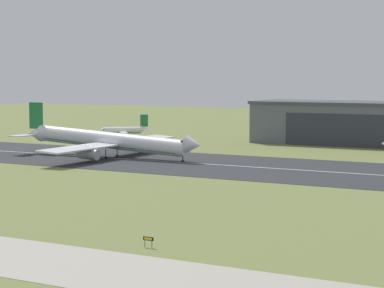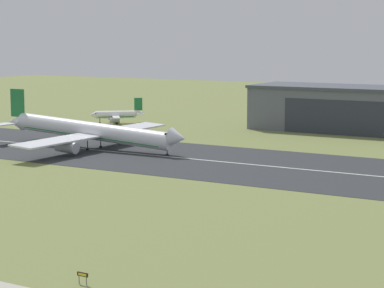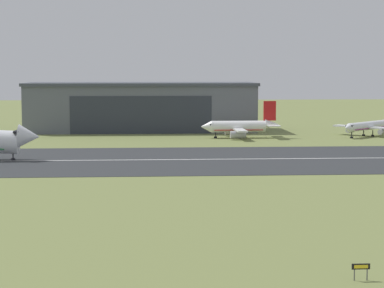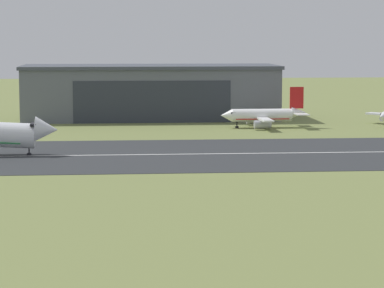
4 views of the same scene
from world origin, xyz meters
name	(u,v)px [view 1 (image 1 of 4)]	position (x,y,z in m)	size (l,w,h in m)	color
ground_plane	(252,218)	(0.00, 62.30, 0.00)	(741.92, 741.92, 0.00)	olive
runway_strip	(359,174)	(0.00, 124.60, 0.03)	(501.92, 47.43, 0.06)	#2B2D30
runway_centreline	(359,174)	(0.00, 124.60, 0.07)	(451.73, 0.70, 0.01)	silver
taxiway_road	(121,272)	(0.00, 23.87, 0.03)	(376.44, 16.55, 0.05)	#A8A393
hangar_building	(355,123)	(-22.72, 198.78, 7.21)	(67.91, 24.60, 14.38)	slate
airplane_landing	(109,141)	(-72.66, 126.23, 4.67)	(60.27, 57.42, 15.13)	silver
airplane_parked_far_east	(124,131)	(-102.62, 178.77, 3.06)	(18.47, 17.88, 8.86)	white
runway_sign	(148,240)	(-3.93, 36.42, 1.11)	(1.60, 0.13, 1.48)	#4C4C51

